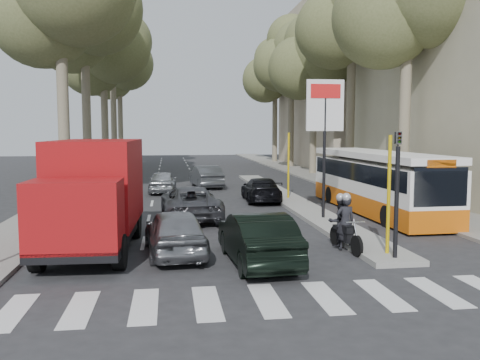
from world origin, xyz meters
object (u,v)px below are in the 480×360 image
object	(u,v)px
dark_hatchback	(257,238)
city_bus	(377,180)
silver_hatchback	(175,232)
red_truck	(94,193)
motorcycle	(343,223)

from	to	relation	value
dark_hatchback	city_bus	xyz separation A→B (m)	(6.70, 7.74, 0.72)
silver_hatchback	red_truck	distance (m)	2.78
red_truck	city_bus	size ratio (longest dim) A/B	0.61
dark_hatchback	city_bus	size ratio (longest dim) A/B	0.41
motorcycle	dark_hatchback	bearing A→B (deg)	-162.18
dark_hatchback	motorcycle	bearing A→B (deg)	-159.70
motorcycle	silver_hatchback	bearing A→B (deg)	173.44
silver_hatchback	dark_hatchback	world-z (taller)	dark_hatchback
city_bus	silver_hatchback	bearing A→B (deg)	-145.30
dark_hatchback	city_bus	bearing A→B (deg)	-134.48
silver_hatchback	city_bus	world-z (taller)	city_bus
red_truck	city_bus	world-z (taller)	red_truck
silver_hatchback	red_truck	xyz separation A→B (m)	(-2.40, 0.91, 1.07)
red_truck	motorcycle	xyz separation A→B (m)	(7.48, -0.95, -0.95)
dark_hatchback	motorcycle	xyz separation A→B (m)	(2.88, 1.27, 0.09)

